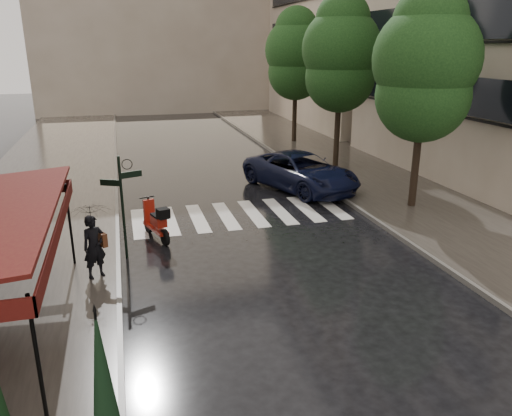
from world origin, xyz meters
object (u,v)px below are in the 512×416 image
pedestrian_with_umbrella (91,219)px  parked_car (301,171)px  parasol_back (102,372)px  scooter (157,222)px

pedestrian_with_umbrella → parked_car: (8.37, 7.03, -0.98)m
pedestrian_with_umbrella → parasol_back: 6.19m
scooter → parked_car: (6.57, 4.41, 0.20)m
scooter → parasol_back: (-1.46, -8.80, 0.81)m
parasol_back → pedestrian_with_umbrella: bearing=93.2°
scooter → parasol_back: size_ratio=0.79×
pedestrian_with_umbrella → scooter: bearing=27.7°
pedestrian_with_umbrella → parasol_back: size_ratio=1.05×
scooter → pedestrian_with_umbrella: bearing=-142.6°
pedestrian_with_umbrella → parked_car: 10.98m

